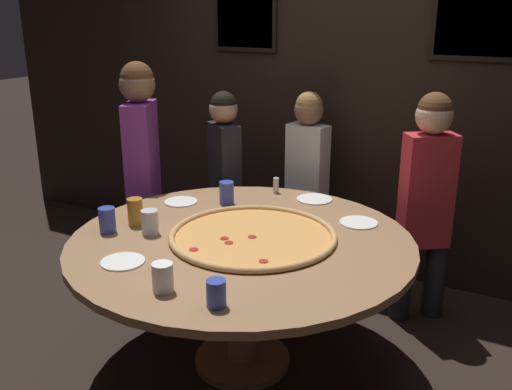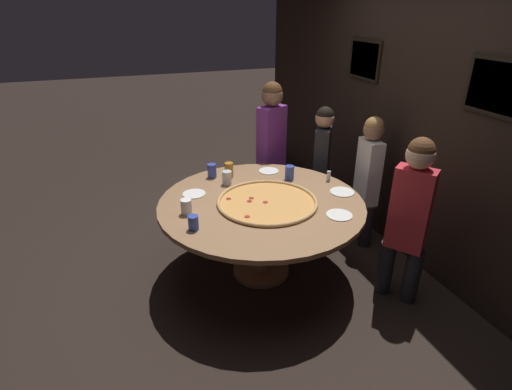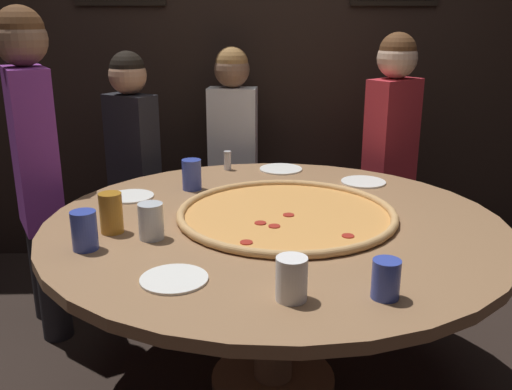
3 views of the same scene
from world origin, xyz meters
TOP-DOWN VIEW (x-y plane):
  - ground_plane at (0.00, 0.00)m, footprint 24.00×24.00m
  - back_wall at (0.00, 1.48)m, footprint 6.40×0.08m
  - dining_table at (0.00, 0.00)m, footprint 1.77×1.77m
  - giant_pizza at (0.05, 0.03)m, footprint 0.86×0.86m
  - drink_cup_far_right at (0.26, -0.65)m, footprint 0.08×0.08m
  - drink_cup_centre_back at (-0.35, 0.42)m, footprint 0.09×0.09m
  - drink_cup_far_left at (-0.60, -0.11)m, footprint 0.08×0.08m
  - drink_cup_front_edge at (-0.66, -0.26)m, footprint 0.09×0.09m
  - drink_cup_beside_pizza at (-0.00, -0.65)m, footprint 0.09×0.09m
  - drink_cup_near_right at (-0.45, -0.17)m, footprint 0.09×0.09m
  - white_plate_left_side at (-0.61, 0.31)m, footprint 0.20×0.20m
  - white_plate_right_side at (-0.34, -0.51)m, footprint 0.20×0.20m
  - white_plate_near_front at (0.46, 0.50)m, footprint 0.21×0.21m
  - white_plate_far_back at (0.08, 0.75)m, footprint 0.22×0.22m
  - condiment_shaker at (-0.19, 0.76)m, footprint 0.04×0.04m
  - diner_side_right at (-0.16, 1.19)m, footprint 0.34×0.20m
  - diner_side_left at (0.71, 0.97)m, footprint 0.36×0.31m
  - diner_far_right at (-0.70, 0.97)m, footprint 0.34×0.29m
  - diner_far_left at (-1.07, 0.53)m, footprint 0.30×0.41m

SIDE VIEW (x-z plane):
  - ground_plane at x=0.00m, z-range 0.00..0.00m
  - dining_table at x=0.00m, z-range 0.26..1.00m
  - white_plate_left_side at x=-0.61m, z-range 0.74..0.75m
  - white_plate_right_side at x=-0.34m, z-range 0.74..0.75m
  - white_plate_near_front at x=0.46m, z-range 0.74..0.75m
  - white_plate_far_back at x=0.08m, z-range 0.74..0.75m
  - diner_far_right at x=-0.70m, z-range 0.09..1.41m
  - giant_pizza at x=0.05m, z-range 0.74..0.77m
  - diner_side_right at x=-0.16m, z-range 0.09..1.42m
  - condiment_shaker at x=-0.19m, z-range 0.74..0.84m
  - drink_cup_far_right at x=0.26m, z-range 0.74..0.85m
  - diner_side_left at x=0.71m, z-range 0.10..1.51m
  - drink_cup_beside_pizza at x=0.00m, z-range 0.74..0.87m
  - drink_cup_near_right at x=-0.45m, z-range 0.74..0.87m
  - drink_cup_front_edge at x=-0.66m, z-range 0.74..0.87m
  - drink_cup_centre_back at x=-0.35m, z-range 0.74..0.88m
  - drink_cup_far_left at x=-0.60m, z-range 0.74..0.89m
  - diner_far_left at x=-1.07m, z-range 0.10..1.64m
  - back_wall at x=0.00m, z-range 0.00..2.60m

